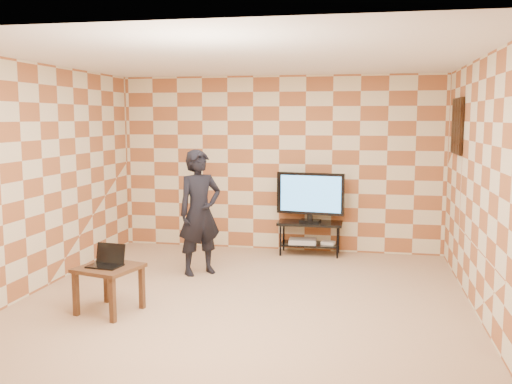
# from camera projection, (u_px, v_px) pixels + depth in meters

# --- Properties ---
(floor) EXTENTS (5.00, 5.00, 0.00)m
(floor) POSITION_uv_depth(u_px,v_px,m) (246.00, 297.00, 6.56)
(floor) COLOR tan
(floor) RESTS_ON ground
(wall_back) EXTENTS (5.00, 0.02, 2.70)m
(wall_back) POSITION_uv_depth(u_px,v_px,m) (279.00, 164.00, 8.83)
(wall_back) COLOR beige
(wall_back) RESTS_ON ground
(wall_front) EXTENTS (5.00, 0.02, 2.70)m
(wall_front) POSITION_uv_depth(u_px,v_px,m) (172.00, 220.00, 3.96)
(wall_front) COLOR beige
(wall_front) RESTS_ON ground
(wall_left) EXTENTS (0.02, 5.00, 2.70)m
(wall_left) POSITION_uv_depth(u_px,v_px,m) (43.00, 177.00, 6.86)
(wall_left) COLOR beige
(wall_left) RESTS_ON ground
(wall_right) EXTENTS (0.02, 5.00, 2.70)m
(wall_right) POSITION_uv_depth(u_px,v_px,m) (481.00, 186.00, 5.93)
(wall_right) COLOR beige
(wall_right) RESTS_ON ground
(ceiling) EXTENTS (5.00, 5.00, 0.02)m
(ceiling) POSITION_uv_depth(u_px,v_px,m) (246.00, 58.00, 6.22)
(ceiling) COLOR white
(ceiling) RESTS_ON wall_back
(wall_art) EXTENTS (0.04, 0.72, 0.72)m
(wall_art) POSITION_uv_depth(u_px,v_px,m) (457.00, 126.00, 7.36)
(wall_art) COLOR black
(wall_art) RESTS_ON wall_right
(tv_stand) EXTENTS (0.96, 0.43, 0.50)m
(tv_stand) POSITION_uv_depth(u_px,v_px,m) (310.00, 231.00, 8.60)
(tv_stand) COLOR black
(tv_stand) RESTS_ON floor
(tv) EXTENTS (1.02, 0.23, 0.74)m
(tv) POSITION_uv_depth(u_px,v_px,m) (310.00, 195.00, 8.52)
(tv) COLOR black
(tv) RESTS_ON tv_stand
(dvd_player) EXTENTS (0.42, 0.31, 0.07)m
(dvd_player) POSITION_uv_depth(u_px,v_px,m) (303.00, 241.00, 8.60)
(dvd_player) COLOR #ADADB0
(dvd_player) RESTS_ON tv_stand
(game_console) EXTENTS (0.22, 0.18, 0.04)m
(game_console) POSITION_uv_depth(u_px,v_px,m) (328.00, 243.00, 8.54)
(game_console) COLOR silver
(game_console) RESTS_ON tv_stand
(side_table) EXTENTS (0.71, 0.71, 0.50)m
(side_table) POSITION_uv_depth(u_px,v_px,m) (109.00, 274.00, 6.02)
(side_table) COLOR #392118
(side_table) RESTS_ON floor
(laptop) EXTENTS (0.37, 0.31, 0.23)m
(laptop) POSITION_uv_depth(u_px,v_px,m) (107.00, 261.00, 6.02)
(laptop) COLOR black
(laptop) RESTS_ON side_table
(person) EXTENTS (0.71, 0.69, 1.65)m
(person) POSITION_uv_depth(u_px,v_px,m) (200.00, 212.00, 7.47)
(person) COLOR black
(person) RESTS_ON floor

